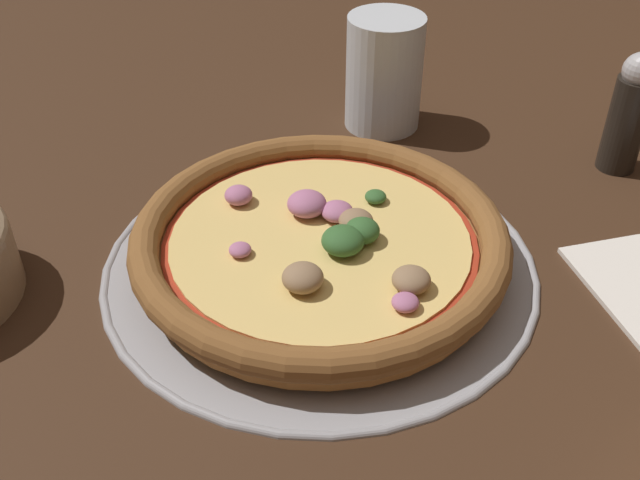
% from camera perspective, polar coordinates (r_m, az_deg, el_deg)
% --- Properties ---
extents(ground_plane, '(3.00, 3.00, 0.00)m').
position_cam_1_polar(ground_plane, '(0.58, -0.00, -1.92)').
color(ground_plane, '#3D2616').
extents(pizza_tray, '(0.33, 0.33, 0.01)m').
position_cam_1_polar(pizza_tray, '(0.57, -0.00, -1.67)').
color(pizza_tray, '#9E9EA3').
rests_on(pizza_tray, ground_plane).
extents(pizza, '(0.28, 0.28, 0.04)m').
position_cam_1_polar(pizza, '(0.56, 0.04, -0.09)').
color(pizza, '#A86B33').
rests_on(pizza, pizza_tray).
extents(drinking_cup, '(0.07, 0.07, 0.11)m').
position_cam_1_polar(drinking_cup, '(0.74, 4.90, 12.59)').
color(drinking_cup, silver).
rests_on(drinking_cup, ground_plane).
extents(pepper_shaker, '(0.03, 0.03, 0.11)m').
position_cam_1_polar(pepper_shaker, '(0.72, 22.49, 8.93)').
color(pepper_shaker, black).
rests_on(pepper_shaker, ground_plane).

